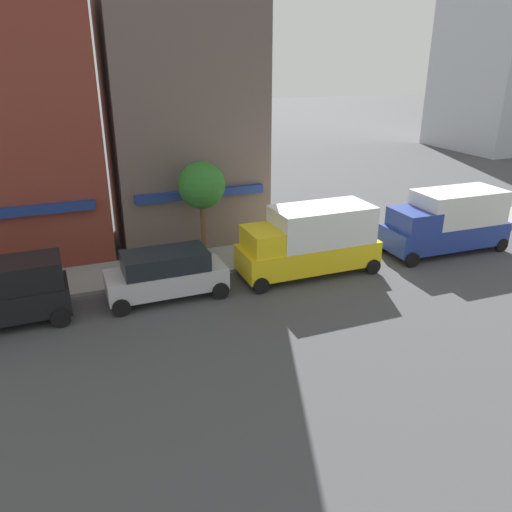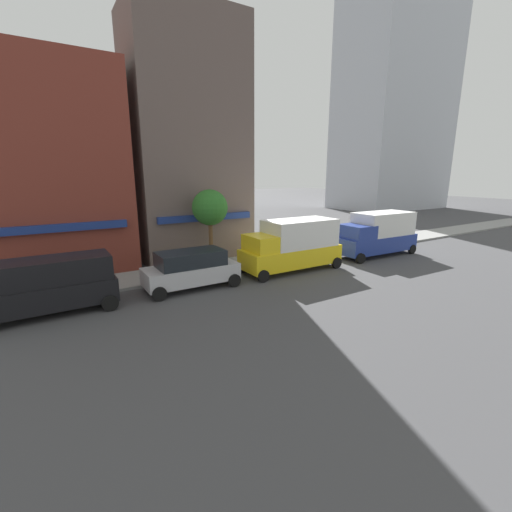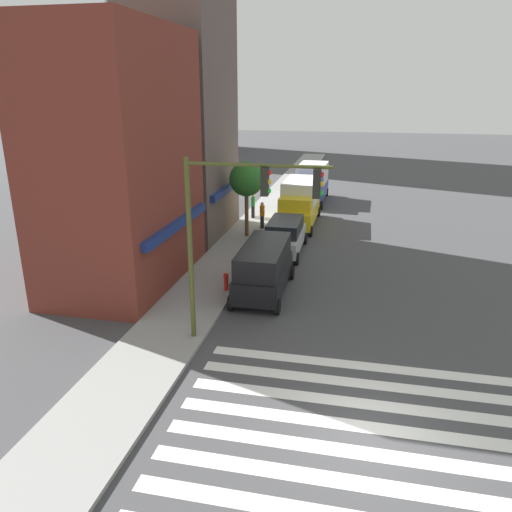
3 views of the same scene
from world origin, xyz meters
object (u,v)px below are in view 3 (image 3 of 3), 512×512
(box_truck_yellow, at_px, (300,202))
(street_tree, at_px, (246,180))
(box_truck_blue, at_px, (312,183))
(pedestrian_white_shirt, at_px, (253,204))
(pedestrian_green_top, at_px, (253,205))
(suv_silver, at_px, (285,235))
(traffic_signal, at_px, (237,215))
(van_black, at_px, (264,267))
(pedestrian_orange_vest, at_px, (262,215))
(fire_hydrant, at_px, (226,281))

(box_truck_yellow, distance_m, street_tree, 5.36)
(box_truck_blue, bearing_deg, pedestrian_white_shirt, 152.90)
(box_truck_yellow, relative_size, pedestrian_green_top, 3.51)
(suv_silver, height_order, box_truck_blue, box_truck_blue)
(box_truck_yellow, bearing_deg, suv_silver, 179.77)
(traffic_signal, height_order, box_truck_yellow, traffic_signal)
(street_tree, bearing_deg, suv_silver, -130.21)
(van_black, xyz_separation_m, pedestrian_green_top, (13.09, 3.41, -0.21))
(pedestrian_orange_vest, bearing_deg, pedestrian_green_top, 54.45)
(traffic_signal, xyz_separation_m, pedestrian_green_top, (18.01, 3.45, -3.85))
(suv_silver, distance_m, pedestrian_orange_vest, 4.88)
(box_truck_yellow, xyz_separation_m, street_tree, (-4.04, 2.80, 2.13))
(van_black, bearing_deg, street_tree, 17.17)
(box_truck_yellow, distance_m, pedestrian_orange_vest, 3.06)
(traffic_signal, xyz_separation_m, box_truck_blue, (25.01, 0.03, -3.34))
(traffic_signal, xyz_separation_m, van_black, (4.92, 0.03, -3.64))
(traffic_signal, distance_m, suv_silver, 11.74)
(traffic_signal, relative_size, box_truck_yellow, 1.10)
(suv_silver, bearing_deg, van_black, 179.62)
(van_black, xyz_separation_m, street_tree, (8.52, 2.80, 2.44))
(van_black, height_order, suv_silver, van_black)
(van_black, distance_m, street_tree, 9.29)
(street_tree, bearing_deg, pedestrian_orange_vest, -16.43)
(box_truck_yellow, xyz_separation_m, box_truck_blue, (7.53, 0.00, 0.00))
(box_truck_yellow, height_order, fire_hydrant, box_truck_yellow)
(box_truck_blue, distance_m, street_tree, 12.09)
(pedestrian_orange_vest, xyz_separation_m, fire_hydrant, (-10.84, -0.51, -0.46))
(pedestrian_orange_vest, relative_size, fire_hydrant, 2.10)
(pedestrian_green_top, height_order, fire_hydrant, pedestrian_green_top)
(box_truck_yellow, height_order, pedestrian_orange_vest, box_truck_yellow)
(box_truck_blue, relative_size, fire_hydrant, 7.42)
(box_truck_blue, bearing_deg, van_black, -178.63)
(traffic_signal, distance_m, box_truck_yellow, 17.80)
(pedestrian_white_shirt, bearing_deg, suv_silver, 161.31)
(box_truck_blue, bearing_deg, street_tree, 167.77)
(traffic_signal, relative_size, street_tree, 1.47)
(suv_silver, relative_size, fire_hydrant, 5.60)
(traffic_signal, distance_m, street_tree, 13.79)
(traffic_signal, bearing_deg, box_truck_yellow, 0.11)
(street_tree, bearing_deg, traffic_signal, -168.10)
(traffic_signal, relative_size, van_black, 1.36)
(pedestrian_white_shirt, bearing_deg, box_truck_yellow, -150.35)
(pedestrian_orange_vest, bearing_deg, pedestrian_white_shirt, 52.56)
(pedestrian_white_shirt, bearing_deg, traffic_signal, 146.84)
(box_truck_yellow, xyz_separation_m, fire_hydrant, (-12.90, 1.70, -0.97))
(pedestrian_green_top, bearing_deg, pedestrian_orange_vest, -57.13)
(pedestrian_white_shirt, relative_size, fire_hydrant, 2.10)
(van_black, height_order, box_truck_yellow, box_truck_yellow)
(traffic_signal, relative_size, pedestrian_orange_vest, 3.86)
(pedestrian_white_shirt, height_order, pedestrian_green_top, same)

